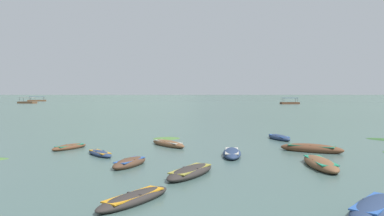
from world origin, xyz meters
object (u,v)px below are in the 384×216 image
at_px(ferry_0, 290,103).
at_px(ferry_2, 37,100).
at_px(ferry_1, 27,102).
at_px(rowboat_3, 168,144).
at_px(rowboat_4, 232,153).
at_px(rowboat_9, 69,147).
at_px(rowboat_11, 100,153).
at_px(rowboat_5, 279,138).
at_px(rowboat_6, 311,149).
at_px(rowboat_10, 191,172).
at_px(rowboat_1, 320,164).
at_px(rowboat_0, 375,208).
at_px(rowboat_7, 130,163).
at_px(rowboat_2, 134,198).

distance_m(ferry_0, ferry_2, 125.33).
relative_size(ferry_1, ferry_2, 0.89).
distance_m(rowboat_3, rowboat_4, 6.29).
height_order(rowboat_9, rowboat_11, rowboat_9).
relative_size(rowboat_3, rowboat_5, 1.10).
bearing_deg(rowboat_4, rowboat_5, 56.30).
height_order(rowboat_3, rowboat_9, rowboat_3).
distance_m(rowboat_6, rowboat_11, 14.31).
bearing_deg(rowboat_10, rowboat_11, 132.28).
bearing_deg(rowboat_1, ferry_2, 114.18).
relative_size(rowboat_4, rowboat_10, 0.99).
xyz_separation_m(rowboat_0, rowboat_1, (1.26, 7.74, 0.01)).
height_order(rowboat_4, rowboat_6, rowboat_6).
relative_size(rowboat_7, rowboat_11, 1.06).
bearing_deg(rowboat_9, rowboat_3, 9.16).
relative_size(rowboat_2, ferry_2, 0.39).
bearing_deg(rowboat_5, rowboat_11, -151.70).
bearing_deg(rowboat_10, ferry_0, 70.13).
distance_m(rowboat_9, ferry_1, 134.62).
relative_size(rowboat_3, ferry_1, 0.48).
relative_size(rowboat_9, ferry_2, 0.34).
relative_size(rowboat_2, rowboat_7, 1.13).
xyz_separation_m(rowboat_3, rowboat_4, (4.16, -4.72, -0.00)).
distance_m(rowboat_0, rowboat_9, 20.82).
bearing_deg(rowboat_2, rowboat_3, 85.87).
distance_m(rowboat_0, rowboat_6, 13.27).
bearing_deg(rowboat_6, rowboat_9, 172.79).
xyz_separation_m(rowboat_3, rowboat_5, (9.61, 3.46, -0.00)).
distance_m(rowboat_0, rowboat_3, 17.80).
relative_size(rowboat_1, rowboat_9, 1.49).
bearing_deg(rowboat_5, rowboat_2, -120.55).
bearing_deg(ferry_1, rowboat_4, -64.06).
xyz_separation_m(rowboat_0, ferry_0, (37.23, 125.47, 0.26)).
bearing_deg(rowboat_1, rowboat_9, 154.57).
distance_m(rowboat_4, ferry_1, 142.50).
bearing_deg(rowboat_9, rowboat_10, -47.37).
xyz_separation_m(rowboat_3, rowboat_11, (-4.37, -4.07, -0.05)).
bearing_deg(ferry_2, rowboat_7, -68.70).
height_order(rowboat_4, rowboat_5, rowboat_4).
relative_size(rowboat_0, ferry_1, 0.43).
distance_m(rowboat_5, rowboat_9, 17.37).
bearing_deg(ferry_1, rowboat_7, -66.82).
xyz_separation_m(rowboat_0, rowboat_4, (-3.00, 11.57, -0.02)).
relative_size(rowboat_0, rowboat_1, 0.77).
relative_size(rowboat_0, rowboat_5, 0.98).
xyz_separation_m(rowboat_0, rowboat_9, (-14.30, 15.14, -0.05)).
height_order(rowboat_2, rowboat_7, rowboat_7).
relative_size(rowboat_2, ferry_0, 0.50).
height_order(rowboat_3, rowboat_10, rowboat_3).
distance_m(rowboat_0, ferry_1, 154.23).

